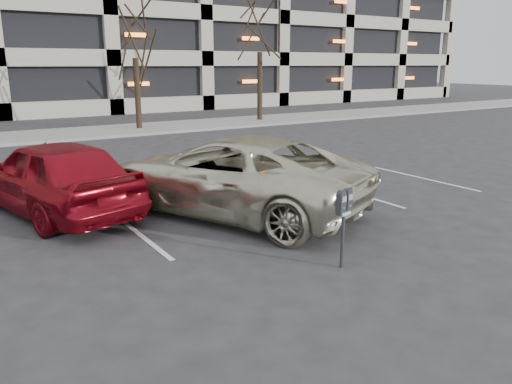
# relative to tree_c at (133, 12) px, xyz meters

# --- Properties ---
(ground) EXTENTS (140.00, 140.00, 0.00)m
(ground) POSITION_rel_tree_c_xyz_m (-4.00, -16.00, -5.46)
(ground) COLOR #28282B
(ground) RESTS_ON ground
(sidewalk) EXTENTS (80.00, 4.00, 0.12)m
(sidewalk) POSITION_rel_tree_c_xyz_m (-4.00, 0.00, -5.40)
(sidewalk) COLOR gray
(sidewalk) RESTS_ON ground
(stall_lines) EXTENTS (16.90, 5.20, 0.00)m
(stall_lines) POSITION_rel_tree_c_xyz_m (-5.40, -13.70, -5.46)
(stall_lines) COLOR silver
(stall_lines) RESTS_ON ground
(tree_c) EXTENTS (3.33, 3.33, 7.57)m
(tree_c) POSITION_rel_tree_c_xyz_m (0.00, 0.00, 0.00)
(tree_c) COLOR black
(tree_c) RESTS_ON ground
(tree_d) EXTENTS (3.67, 3.67, 8.35)m
(tree_d) POSITION_rel_tree_c_xyz_m (7.00, 0.00, 0.57)
(tree_d) COLOR black
(tree_d) RESTS_ON ground
(parking_meter) EXTENTS (0.34, 0.19, 1.25)m
(parking_meter) POSITION_rel_tree_c_xyz_m (-3.26, -18.01, -4.50)
(parking_meter) COLOR black
(parking_meter) RESTS_ON ground
(suv_silver) EXTENTS (4.97, 6.58, 1.67)m
(suv_silver) POSITION_rel_tree_c_xyz_m (-3.17, -14.40, -4.63)
(suv_silver) COLOR beige
(suv_silver) RESTS_ON ground
(car_red) EXTENTS (3.08, 5.15, 1.64)m
(car_red) POSITION_rel_tree_c_xyz_m (-6.41, -12.47, -4.64)
(car_red) COLOR maroon
(car_red) RESTS_ON ground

